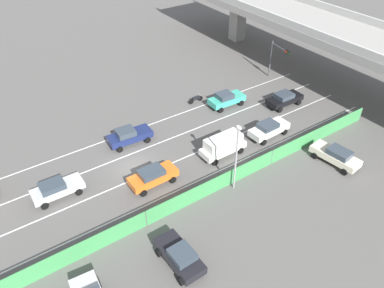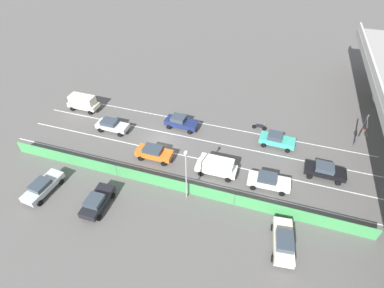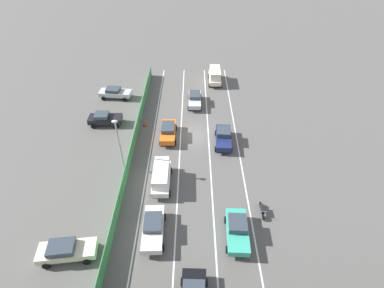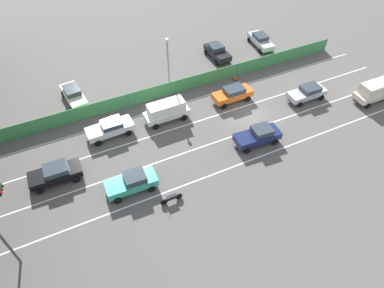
# 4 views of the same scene
# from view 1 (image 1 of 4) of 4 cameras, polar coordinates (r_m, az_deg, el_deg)

# --- Properties ---
(ground_plane) EXTENTS (300.00, 300.00, 0.00)m
(ground_plane) POSITION_cam_1_polar(r_m,az_deg,el_deg) (36.66, -8.78, -3.25)
(ground_plane) COLOR #565451
(lane_line_left_edge) EXTENTS (0.14, 44.43, 0.01)m
(lane_line_left_edge) POSITION_cam_1_polar(r_m,az_deg,el_deg) (41.87, -6.97, 2.65)
(lane_line_left_edge) COLOR silver
(lane_line_left_edge) RESTS_ON ground
(lane_line_mid_left) EXTENTS (0.14, 44.43, 0.01)m
(lane_line_mid_left) POSITION_cam_1_polar(r_m,az_deg,el_deg) (39.35, -4.52, 0.32)
(lane_line_mid_left) COLOR silver
(lane_line_mid_left) RESTS_ON ground
(lane_line_mid_right) EXTENTS (0.14, 44.43, 0.01)m
(lane_line_mid_right) POSITION_cam_1_polar(r_m,az_deg,el_deg) (36.98, -1.76, -2.32)
(lane_line_mid_right) COLOR silver
(lane_line_mid_right) RESTS_ON ground
(lane_line_right_edge) EXTENTS (0.14, 44.43, 0.01)m
(lane_line_right_edge) POSITION_cam_1_polar(r_m,az_deg,el_deg) (34.80, 1.39, -5.30)
(lane_line_right_edge) COLOR silver
(lane_line_right_edge) RESTS_ON ground
(elevated_overpass) EXTENTS (58.85, 9.07, 8.03)m
(elevated_overpass) POSITION_cam_1_polar(r_m,az_deg,el_deg) (50.24, 21.53, 14.69)
(elevated_overpass) COLOR gray
(elevated_overpass) RESTS_ON ground
(green_fence) EXTENTS (0.10, 40.53, 1.63)m
(green_fence) POSITION_cam_1_polar(r_m,az_deg,el_deg) (33.10, 3.41, -6.14)
(green_fence) COLOR #3D8E4C
(green_fence) RESTS_ON ground
(car_sedan_white) EXTENTS (2.08, 4.57, 1.65)m
(car_sedan_white) POSITION_cam_1_polar(r_m,az_deg,el_deg) (40.36, 11.38, 2.26)
(car_sedan_white) COLOR white
(car_sedan_white) RESTS_ON ground
(car_sedan_silver) EXTENTS (1.98, 4.34, 1.58)m
(car_sedan_silver) POSITION_cam_1_polar(r_m,az_deg,el_deg) (34.61, -19.60, -6.27)
(car_sedan_silver) COLOR #B7BABC
(car_sedan_silver) RESTS_ON ground
(car_taxi_teal) EXTENTS (2.17, 4.40, 1.72)m
(car_taxi_teal) POSITION_cam_1_polar(r_m,az_deg,el_deg) (44.92, 5.14, 6.74)
(car_taxi_teal) COLOR teal
(car_taxi_teal) RESTS_ON ground
(car_sedan_black) EXTENTS (2.13, 4.47, 1.61)m
(car_sedan_black) POSITION_cam_1_polar(r_m,az_deg,el_deg) (46.13, 13.64, 6.60)
(car_sedan_black) COLOR black
(car_sedan_black) RESTS_ON ground
(car_van_white) EXTENTS (1.98, 4.64, 2.12)m
(car_van_white) POSITION_cam_1_polar(r_m,az_deg,el_deg) (36.97, 4.66, -0.09)
(car_van_white) COLOR silver
(car_van_white) RESTS_ON ground
(car_taxi_orange) EXTENTS (1.97, 4.39, 1.66)m
(car_taxi_orange) POSITION_cam_1_polar(r_m,az_deg,el_deg) (33.93, -5.89, -4.76)
(car_taxi_orange) COLOR orange
(car_taxi_orange) RESTS_ON ground
(car_sedan_navy) EXTENTS (2.24, 4.57, 1.73)m
(car_sedan_navy) POSITION_cam_1_polar(r_m,az_deg,el_deg) (39.07, -9.40, 1.26)
(car_sedan_navy) COLOR navy
(car_sedan_navy) RESTS_ON ground
(motorcycle) EXTENTS (0.60, 1.95, 0.93)m
(motorcycle) POSITION_cam_1_polar(r_m,az_deg,el_deg) (45.66, 0.59, 6.75)
(motorcycle) COLOR black
(motorcycle) RESTS_ON ground
(parked_sedan_dark) EXTENTS (4.27, 2.08, 1.65)m
(parked_sedan_dark) POSITION_cam_1_polar(r_m,az_deg,el_deg) (28.04, -1.83, -16.34)
(parked_sedan_dark) COLOR black
(parked_sedan_dark) RESTS_ON ground
(parked_sedan_cream) EXTENTS (4.83, 2.37, 1.66)m
(parked_sedan_cream) POSITION_cam_1_polar(r_m,az_deg,el_deg) (38.48, 20.72, -1.60)
(parked_sedan_cream) COLOR beige
(parked_sedan_cream) RESTS_ON ground
(traffic_light) EXTENTS (3.73, 0.89, 4.89)m
(traffic_light) POSITION_cam_1_polar(r_m,az_deg,el_deg) (50.51, 12.71, 12.84)
(traffic_light) COLOR #47474C
(traffic_light) RESTS_ON ground
(street_lamp) EXTENTS (0.60, 0.36, 6.58)m
(street_lamp) POSITION_cam_1_polar(r_m,az_deg,el_deg) (31.59, 6.68, -1.12)
(street_lamp) COLOR gray
(street_lamp) RESTS_ON ground
(traffic_cone) EXTENTS (0.47, 0.47, 0.71)m
(traffic_cone) POSITION_cam_1_polar(r_m,az_deg,el_deg) (31.54, -6.57, -10.35)
(traffic_cone) COLOR orange
(traffic_cone) RESTS_ON ground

